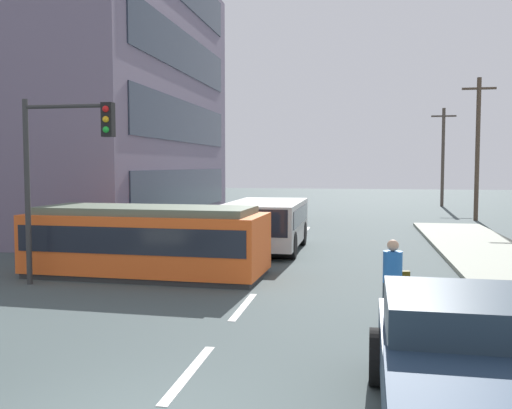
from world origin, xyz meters
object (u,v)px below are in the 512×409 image
object	(u,v)px
pedestrian_crossing	(393,278)
utility_pole_far	(478,146)
parked_sedan_mid	(146,235)
traffic_light_mast	(61,156)
pickup_truck_parked	(475,371)
utility_pole_distant	(443,155)
streetcar_tram	(147,240)
city_bus	(266,223)

from	to	relation	value
pedestrian_crossing	utility_pole_far	distance (m)	23.23
parked_sedan_mid	traffic_light_mast	bearing A→B (deg)	-90.12
traffic_light_mast	pedestrian_crossing	bearing A→B (deg)	-15.95
utility_pole_far	pickup_truck_parked	bearing A→B (deg)	-100.94
pickup_truck_parked	utility_pole_far	bearing A→B (deg)	79.06
utility_pole_far	utility_pole_distant	bearing A→B (deg)	91.39
streetcar_tram	pedestrian_crossing	xyz separation A→B (m)	(6.43, -3.94, -0.05)
pedestrian_crossing	traffic_light_mast	world-z (taller)	traffic_light_mast
utility_pole_distant	utility_pole_far	bearing A→B (deg)	-88.61
traffic_light_mast	utility_pole_distant	size ratio (longest dim) A/B	0.65
streetcar_tram	traffic_light_mast	xyz separation A→B (m)	(-1.60, -1.65, 2.32)
pickup_truck_parked	traffic_light_mast	xyz separation A→B (m)	(-8.66, 6.75, 2.52)
utility_pole_distant	traffic_light_mast	bearing A→B (deg)	-113.49
utility_pole_far	streetcar_tram	bearing A→B (deg)	-123.70
pickup_truck_parked	traffic_light_mast	world-z (taller)	traffic_light_mast
pickup_truck_parked	traffic_light_mast	distance (m)	11.26
pedestrian_crossing	utility_pole_far	xyz separation A→B (m)	(5.79, 22.27, 3.18)
traffic_light_mast	utility_pole_far	distance (m)	24.31
parked_sedan_mid	streetcar_tram	bearing A→B (deg)	-68.21
pedestrian_crossing	utility_pole_distant	xyz separation A→B (m)	(5.52, 33.47, 2.91)
pedestrian_crossing	pickup_truck_parked	distance (m)	4.50
parked_sedan_mid	utility_pole_far	world-z (taller)	utility_pole_far
traffic_light_mast	utility_pole_far	world-z (taller)	utility_pole_far
city_bus	pedestrian_crossing	xyz separation A→B (m)	(3.93, -9.12, -0.07)
city_bus	pickup_truck_parked	xyz separation A→B (m)	(4.56, -13.57, -0.22)
city_bus	utility_pole_far	xyz separation A→B (m)	(9.72, 13.16, 3.11)
pedestrian_crossing	pickup_truck_parked	bearing A→B (deg)	-81.99
pedestrian_crossing	parked_sedan_mid	world-z (taller)	pedestrian_crossing
utility_pole_far	utility_pole_distant	size ratio (longest dim) A/B	1.07
pickup_truck_parked	traffic_light_mast	bearing A→B (deg)	142.06
streetcar_tram	traffic_light_mast	size ratio (longest dim) A/B	1.40
streetcar_tram	parked_sedan_mid	xyz separation A→B (m)	(-1.58, 3.96, -0.37)
pickup_truck_parked	pedestrian_crossing	bearing A→B (deg)	98.01
pedestrian_crossing	streetcar_tram	bearing A→B (deg)	148.52
streetcar_tram	utility_pole_distant	xyz separation A→B (m)	(11.95, 29.53, 2.85)
city_bus	pedestrian_crossing	size ratio (longest dim) A/B	3.15
city_bus	parked_sedan_mid	distance (m)	4.28
streetcar_tram	city_bus	world-z (taller)	streetcar_tram
city_bus	traffic_light_mast	xyz separation A→B (m)	(-4.10, -6.82, 2.30)
streetcar_tram	pickup_truck_parked	bearing A→B (deg)	-49.93
city_bus	utility_pole_distant	world-z (taller)	utility_pole_distant
pedestrian_crossing	utility_pole_distant	distance (m)	34.05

